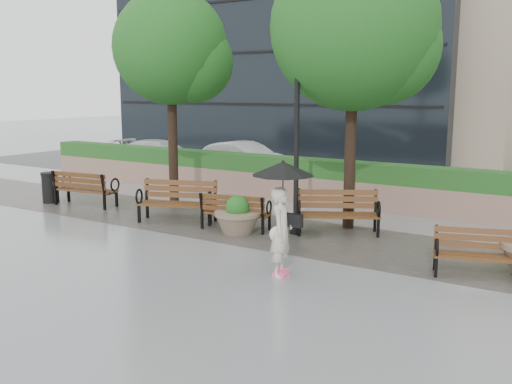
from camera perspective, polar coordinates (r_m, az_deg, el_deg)
The scene contains 17 objects.
ground at distance 12.00m, azimuth -7.01°, elevation -6.71°, with size 100.00×100.00×0.00m, color gray.
cobble_strip at distance 14.35m, azimuth 0.59°, elevation -3.78°, with size 28.00×3.20×0.01m, color #383330.
hedge_wall at distance 17.68m, azimuth 7.42°, elevation 0.99°, with size 24.00×0.80×1.35m.
asphalt_street at distance 21.44m, azimuth 11.89°, elevation 0.68°, with size 40.00×7.00×0.00m, color black.
bench_0 at distance 17.95m, azimuth -16.68°, elevation -0.36°, with size 2.05×1.03×1.05m.
bench_1 at distance 15.24m, azimuth -7.86°, elevation -1.82°, with size 2.17×1.47×1.09m.
bench_2 at distance 14.29m, azimuth -2.07°, elevation -2.74°, with size 1.82×1.00×0.92m.
bench_3 at distance 13.99m, azimuth 8.17°, elevation -2.95°, with size 2.09×1.63×1.06m.
bench_4 at distance 11.54m, azimuth 21.46°, elevation -6.67°, with size 1.77×1.14×0.89m.
planter_left at distance 13.91m, azimuth -1.86°, elevation -2.69°, with size 1.13×1.13×0.95m.
trash_bin at distance 18.78m, azimuth -19.87°, elevation 0.33°, with size 0.54×0.54×0.90m, color black.
lamppost at distance 13.64m, azimuth 4.06°, elevation 3.43°, with size 0.28×0.28×4.24m.
tree_0 at distance 17.22m, azimuth -7.98°, elevation 13.73°, with size 3.43×3.34×6.35m.
tree_1 at distance 14.43m, azimuth 10.44°, elevation 15.43°, with size 4.04×4.04×6.97m.
car_left at distance 25.30m, azimuth -9.44°, elevation 3.67°, with size 1.82×4.48×1.30m, color silver.
car_right at distance 22.78m, azimuth -1.16°, elevation 3.23°, with size 1.49×4.27×1.41m, color silver.
pedestrian at distance 10.63m, azimuth 2.63°, elevation -1.52°, with size 1.18×1.18×2.16m.
Camera 1 is at (7.31, -8.85, 3.48)m, focal length 40.00 mm.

